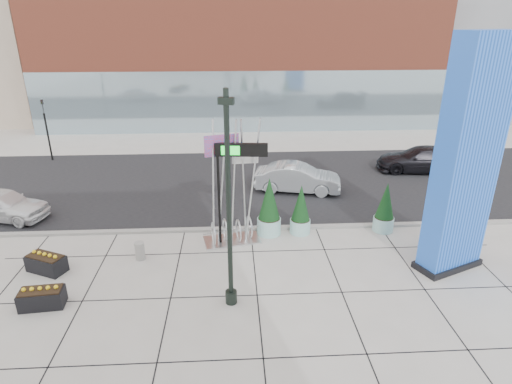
{
  "coord_description": "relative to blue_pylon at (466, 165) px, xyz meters",
  "views": [
    {
      "loc": [
        0.26,
        -13.43,
        9.0
      ],
      "look_at": [
        1.13,
        2.0,
        2.67
      ],
      "focal_mm": 30.0,
      "sensor_mm": 36.0,
      "label": 1
    }
  ],
  "objects": [
    {
      "name": "building_grey_parking",
      "position": [
        17.5,
        31.52,
        4.82
      ],
      "size": [
        20.0,
        18.0,
        18.0
      ],
      "primitive_type": "cube",
      "color": "slate",
      "rests_on": "ground"
    },
    {
      "name": "car_white_west",
      "position": [
        -19.29,
        5.32,
        -3.44
      ],
      "size": [
        4.64,
        2.74,
        1.48
      ],
      "primitive_type": "imported",
      "rotation": [
        0.0,
        0.0,
        1.33
      ],
      "color": "white",
      "rests_on": "ground"
    },
    {
      "name": "street_asphalt",
      "position": [
        -8.5,
        9.52,
        -4.17
      ],
      "size": [
        80.0,
        12.0,
        0.02
      ],
      "primitive_type": "cube",
      "color": "black",
      "rests_on": "ground"
    },
    {
      "name": "car_dark_east",
      "position": [
        3.48,
        10.92,
        -3.4
      ],
      "size": [
        5.56,
        2.87,
        1.54
      ],
      "primitive_type": "imported",
      "rotation": [
        0.0,
        0.0,
        -1.71
      ],
      "color": "black",
      "rests_on": "ground"
    },
    {
      "name": "blue_pylon",
      "position": [
        0.0,
        0.0,
        0.0
      ],
      "size": [
        2.84,
        2.08,
        8.65
      ],
      "rotation": [
        0.0,
        0.0,
        0.41
      ],
      "color": "#0B3BAC",
      "rests_on": "ground"
    },
    {
      "name": "box_planter_north",
      "position": [
        -15.42,
        0.52,
        -3.81
      ],
      "size": [
        1.63,
        1.28,
        0.8
      ],
      "rotation": [
        0.0,
        0.0,
        -0.43
      ],
      "color": "black",
      "rests_on": "ground"
    },
    {
      "name": "lamp_post",
      "position": [
        -8.4,
        -1.83,
        -1.23
      ],
      "size": [
        0.49,
        0.4,
        7.19
      ],
      "rotation": [
        0.0,
        0.0,
        -0.26
      ],
      "color": "black",
      "rests_on": "ground"
    },
    {
      "name": "curb_edge",
      "position": [
        -8.5,
        3.52,
        -4.12
      ],
      "size": [
        80.0,
        0.3,
        0.12
      ],
      "primitive_type": "cube",
      "color": "gray",
      "rests_on": "ground"
    },
    {
      "name": "public_art_sculpture",
      "position": [
        -8.34,
        2.51,
        -2.76
      ],
      "size": [
        2.56,
        1.62,
        5.39
      ],
      "rotation": [
        0.0,
        0.0,
        0.19
      ],
      "color": "silver",
      "rests_on": "ground"
    },
    {
      "name": "car_silver_mid",
      "position": [
        -4.71,
        8.02,
        -3.41
      ],
      "size": [
        4.92,
        2.57,
        1.54
      ],
      "primitive_type": "imported",
      "rotation": [
        0.0,
        0.0,
        1.36
      ],
      "color": "#AFB3B7",
      "rests_on": "ground"
    },
    {
      "name": "round_planter_west",
      "position": [
        -6.7,
        3.12,
        -2.92
      ],
      "size": [
        1.06,
        1.06,
        2.65
      ],
      "color": "#99CEC8",
      "rests_on": "ground"
    },
    {
      "name": "round_planter_mid",
      "position": [
        -5.3,
        3.12,
        -3.1
      ],
      "size": [
        0.91,
        0.91,
        2.28
      ],
      "color": "#99CEC8",
      "rests_on": "ground"
    },
    {
      "name": "tower_glass_front",
      "position": [
        -7.5,
        21.72,
        -1.68
      ],
      "size": [
        34.0,
        0.6,
        5.0
      ],
      "primitive_type": "cube",
      "color": "#8CA5B2",
      "rests_on": "ground"
    },
    {
      "name": "ground",
      "position": [
        -8.5,
        -0.48,
        -4.18
      ],
      "size": [
        160.0,
        160.0,
        0.0
      ],
      "primitive_type": "plane",
      "color": "#9E9991",
      "rests_on": "ground"
    },
    {
      "name": "concrete_bollard",
      "position": [
        -12.03,
        1.19,
        -3.8
      ],
      "size": [
        0.38,
        0.38,
        0.75
      ],
      "primitive_type": "cylinder",
      "color": "gray",
      "rests_on": "ground"
    },
    {
      "name": "box_planter_south",
      "position": [
        -14.71,
        -1.68,
        -3.82
      ],
      "size": [
        1.48,
        0.84,
        0.78
      ],
      "rotation": [
        0.0,
        0.0,
        0.1
      ],
      "color": "black",
      "rests_on": "ground"
    },
    {
      "name": "round_planter_east",
      "position": [
        -1.5,
        3.12,
        -3.08
      ],
      "size": [
        0.92,
        0.92,
        2.31
      ],
      "color": "#99CEC8",
      "rests_on": "ground"
    },
    {
      "name": "traffic_signal",
      "position": [
        -20.5,
        14.52,
        -1.88
      ],
      "size": [
        0.15,
        0.18,
        4.1
      ],
      "color": "black",
      "rests_on": "ground"
    },
    {
      "name": "overhead_street_sign",
      "position": [
        -8.09,
        2.31,
        -0.36
      ],
      "size": [
        2.1,
        0.36,
        4.45
      ],
      "rotation": [
        0.0,
        0.0,
        -0.08
      ],
      "color": "black",
      "rests_on": "ground"
    },
    {
      "name": "tower_podium",
      "position": [
        -7.5,
        26.52,
        1.32
      ],
      "size": [
        34.0,
        10.0,
        11.0
      ],
      "primitive_type": "cube",
      "color": "#A64630",
      "rests_on": "ground"
    }
  ]
}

